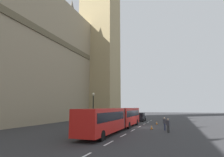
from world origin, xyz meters
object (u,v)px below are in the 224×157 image
pedestrian_near_cones (168,125)px  traffic_cone_middle (157,123)px  articulated_bus (116,117)px  pedestrian_by_kerb (165,123)px  street_lamp (93,107)px  traffic_cone_west (152,127)px  sedan_lead (140,117)px

pedestrian_near_cones → traffic_cone_middle: bearing=13.3°
articulated_bus → pedestrian_by_kerb: bearing=-67.5°
articulated_bus → traffic_cone_middle: bearing=-21.8°
street_lamp → pedestrian_by_kerb: bearing=-89.3°
pedestrian_by_kerb → articulated_bus: bearing=112.5°
traffic_cone_middle → pedestrian_near_cones: bearing=-166.7°
articulated_bus → street_lamp: (2.36, 4.51, 1.31)m
pedestrian_by_kerb → traffic_cone_middle: bearing=13.3°
street_lamp → traffic_cone_west: bearing=-86.7°
pedestrian_near_cones → pedestrian_by_kerb: bearing=13.6°
street_lamp → pedestrian_near_cones: bearing=-101.1°
traffic_cone_west → pedestrian_near_cones: pedestrian_near_cones is taller
street_lamp → pedestrian_near_cones: (-2.17, -11.08, -2.14)m
pedestrian_near_cones → pedestrian_by_kerb: size_ratio=1.00×
sedan_lead → pedestrian_by_kerb: (-14.03, -5.95, -0.00)m
pedestrian_near_cones → traffic_cone_west: bearing=41.3°
street_lamp → pedestrian_near_cones: street_lamp is taller
sedan_lead → traffic_cone_west: bearing=-163.1°
traffic_cone_west → traffic_cone_middle: bearing=0.5°
sedan_lead → pedestrian_near_cones: (-16.34, -6.50, -0.00)m
sedan_lead → traffic_cone_middle: sedan_lead is taller
sedan_lead → pedestrian_by_kerb: 15.24m
sedan_lead → traffic_cone_west: size_ratio=7.59×
articulated_bus → traffic_cone_west: size_ratio=32.32×
sedan_lead → street_lamp: (-14.17, 4.58, 2.14)m
traffic_cone_west → street_lamp: bearing=93.3°
traffic_cone_west → street_lamp: 9.18m
pedestrian_near_cones → pedestrian_by_kerb: (2.31, 0.56, 0.00)m
articulated_bus → traffic_cone_middle: size_ratio=32.32×
sedan_lead → pedestrian_by_kerb: bearing=-157.0°
traffic_cone_west → pedestrian_by_kerb: 1.94m
traffic_cone_west → traffic_cone_middle: same height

